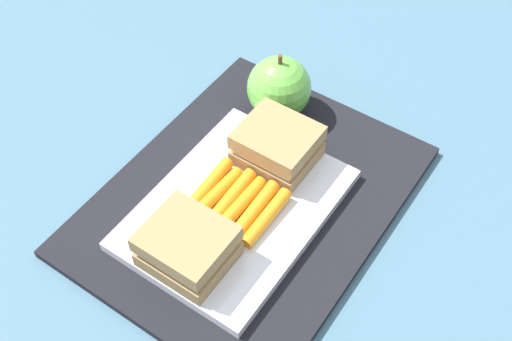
{
  "coord_description": "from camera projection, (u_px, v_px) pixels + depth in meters",
  "views": [
    {
      "loc": [
        -0.34,
        -0.24,
        0.57
      ],
      "look_at": [
        0.01,
        0.0,
        0.04
      ],
      "focal_mm": 45.62,
      "sensor_mm": 36.0,
      "label": 1
    }
  ],
  "objects": [
    {
      "name": "sandwich_half_right",
      "position": [
        277.0,
        145.0,
        0.7
      ],
      "size": [
        0.07,
        0.08,
        0.04
      ],
      "color": "#9E7A4C",
      "rests_on": "food_tray"
    },
    {
      "name": "apple",
      "position": [
        279.0,
        88.0,
        0.75
      ],
      "size": [
        0.08,
        0.08,
        0.09
      ],
      "color": "#66B742",
      "rests_on": "lunchbag_mat"
    },
    {
      "name": "ground_plane",
      "position": [
        250.0,
        202.0,
        0.71
      ],
      "size": [
        2.4,
        2.4,
        0.0
      ],
      "primitive_type": "plane",
      "color": "#42667A"
    },
    {
      "name": "food_tray",
      "position": [
        236.0,
        209.0,
        0.68
      ],
      "size": [
        0.23,
        0.17,
        0.01
      ],
      "primitive_type": "cube",
      "color": "white",
      "rests_on": "lunchbag_mat"
    },
    {
      "name": "sandwich_half_left",
      "position": [
        188.0,
        246.0,
        0.62
      ],
      "size": [
        0.07,
        0.08,
        0.04
      ],
      "color": "#9E7A4C",
      "rests_on": "food_tray"
    },
    {
      "name": "carrot_sticks_bundle",
      "position": [
        236.0,
        201.0,
        0.67
      ],
      "size": [
        0.08,
        0.09,
        0.02
      ],
      "color": "orange",
      "rests_on": "food_tray"
    },
    {
      "name": "lunchbag_mat",
      "position": [
        249.0,
        200.0,
        0.7
      ],
      "size": [
        0.36,
        0.28,
        0.01
      ],
      "primitive_type": "cube",
      "color": "black",
      "rests_on": "ground_plane"
    }
  ]
}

